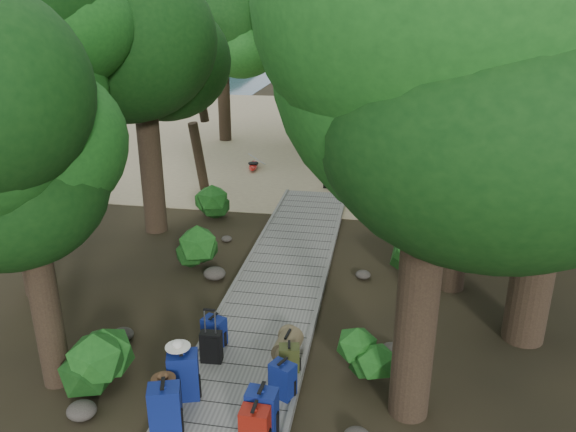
% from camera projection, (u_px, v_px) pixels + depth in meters
% --- Properties ---
extents(ground, '(120.00, 120.00, 0.00)m').
position_uv_depth(ground, '(274.00, 300.00, 11.90)').
color(ground, '#332A19').
rests_on(ground, ground).
extents(sand_beach, '(40.00, 22.00, 0.02)m').
position_uv_depth(sand_beach, '(341.00, 135.00, 26.61)').
color(sand_beach, tan).
rests_on(sand_beach, ground).
extents(distant_hill, '(32.00, 16.00, 12.00)m').
position_uv_depth(distant_hill, '(8.00, 59.00, 62.57)').
color(distant_hill, black).
rests_on(distant_hill, ground).
extents(boardwalk, '(2.00, 12.00, 0.12)m').
position_uv_depth(boardwalk, '(283.00, 276.00, 12.79)').
color(boardwalk, gray).
rests_on(boardwalk, ground).
extents(backpack_left_a, '(0.52, 0.44, 0.84)m').
position_uv_depth(backpack_left_a, '(165.00, 407.00, 7.95)').
color(backpack_left_a, navy).
rests_on(backpack_left_a, boardwalk).
extents(backpack_left_b, '(0.40, 0.32, 0.65)m').
position_uv_depth(backpack_left_b, '(168.00, 399.00, 8.25)').
color(backpack_left_b, black).
rests_on(backpack_left_b, boardwalk).
extents(backpack_left_c, '(0.55, 0.46, 0.87)m').
position_uv_depth(backpack_left_c, '(183.00, 373.00, 8.65)').
color(backpack_left_c, navy).
rests_on(backpack_left_c, boardwalk).
extents(backpack_left_d, '(0.46, 0.39, 0.60)m').
position_uv_depth(backpack_left_d, '(214.00, 330.00, 10.03)').
color(backpack_left_d, navy).
rests_on(backpack_left_d, boardwalk).
extents(backpack_right_a, '(0.40, 0.29, 0.71)m').
position_uv_depth(backpack_right_a, '(255.00, 427.00, 7.66)').
color(backpack_right_a, '#9A1D07').
rests_on(backpack_right_a, boardwalk).
extents(backpack_right_b, '(0.45, 0.33, 0.78)m').
position_uv_depth(backpack_right_b, '(262.00, 410.00, 7.94)').
color(backpack_right_b, navy).
rests_on(backpack_right_b, boardwalk).
extents(backpack_right_c, '(0.45, 0.40, 0.64)m').
position_uv_depth(backpack_right_c, '(283.00, 378.00, 8.72)').
color(backpack_right_c, navy).
rests_on(backpack_right_c, boardwalk).
extents(backpack_right_d, '(0.38, 0.30, 0.52)m').
position_uv_depth(backpack_right_d, '(289.00, 357.00, 9.33)').
color(backpack_right_d, '#39411A').
rests_on(backpack_right_d, boardwalk).
extents(duffel_right_khaki, '(0.48, 0.67, 0.41)m').
position_uv_depth(duffel_right_khaki, '(288.00, 345.00, 9.75)').
color(duffel_right_khaki, brown).
rests_on(duffel_right_khaki, boardwalk).
extents(suitcase_on_boardwalk, '(0.38, 0.23, 0.56)m').
position_uv_depth(suitcase_on_boardwalk, '(211.00, 347.00, 9.57)').
color(suitcase_on_boardwalk, black).
rests_on(suitcase_on_boardwalk, boardwalk).
extents(lone_suitcase_on_sand, '(0.40, 0.24, 0.62)m').
position_uv_depth(lone_suitcase_on_sand, '(329.00, 179.00, 18.92)').
color(lone_suitcase_on_sand, black).
rests_on(lone_suitcase_on_sand, sand_beach).
extents(hat_brown, '(0.36, 0.36, 0.11)m').
position_uv_depth(hat_brown, '(163.00, 376.00, 8.16)').
color(hat_brown, '#51351E').
rests_on(hat_brown, backpack_left_b).
extents(hat_white, '(0.39, 0.39, 0.13)m').
position_uv_depth(hat_white, '(178.00, 343.00, 8.53)').
color(hat_white, silver).
rests_on(hat_white, backpack_left_c).
extents(kayak, '(1.08, 2.88, 0.28)m').
position_uv_depth(kayak, '(253.00, 165.00, 21.19)').
color(kayak, '#B4150F').
rests_on(kayak, sand_beach).
extents(sun_lounger, '(1.26, 1.92, 0.59)m').
position_uv_depth(sun_lounger, '(401.00, 172.00, 19.70)').
color(sun_lounger, silver).
rests_on(sun_lounger, sand_beach).
extents(tree_right_a, '(5.20, 5.20, 8.66)m').
position_uv_depth(tree_right_a, '(433.00, 135.00, 7.12)').
color(tree_right_a, black).
rests_on(tree_right_a, ground).
extents(tree_right_b, '(6.00, 6.00, 10.72)m').
position_uv_depth(tree_right_b, '(573.00, 40.00, 8.64)').
color(tree_right_b, black).
rests_on(tree_right_b, ground).
extents(tree_right_c, '(4.62, 4.62, 7.99)m').
position_uv_depth(tree_right_c, '(471.00, 106.00, 11.00)').
color(tree_right_c, black).
rests_on(tree_right_c, ground).
extents(tree_right_d, '(6.27, 6.27, 11.49)m').
position_uv_depth(tree_right_d, '(547.00, 10.00, 12.40)').
color(tree_right_d, black).
rests_on(tree_right_d, ground).
extents(tree_right_e, '(4.67, 4.67, 8.41)m').
position_uv_depth(tree_right_e, '(464.00, 68.00, 15.60)').
color(tree_right_e, black).
rests_on(tree_right_e, ground).
extents(tree_right_f, '(5.58, 5.58, 9.96)m').
position_uv_depth(tree_right_f, '(546.00, 33.00, 17.92)').
color(tree_right_f, black).
rests_on(tree_right_f, ground).
extents(tree_left_a, '(3.83, 3.83, 6.38)m').
position_uv_depth(tree_left_a, '(27.00, 201.00, 8.21)').
color(tree_left_a, black).
rests_on(tree_left_a, ground).
extents(tree_left_b, '(4.65, 4.65, 8.38)m').
position_uv_depth(tree_left_b, '(6.00, 98.00, 10.73)').
color(tree_left_b, black).
rests_on(tree_left_b, ground).
extents(tree_left_c, '(4.91, 4.91, 8.54)m').
position_uv_depth(tree_left_c, '(143.00, 72.00, 14.02)').
color(tree_left_c, black).
rests_on(tree_left_c, ground).
extents(tree_back_a, '(4.78, 4.78, 8.27)m').
position_uv_depth(tree_back_a, '(303.00, 46.00, 23.98)').
color(tree_back_a, black).
rests_on(tree_back_a, ground).
extents(tree_back_b, '(5.81, 5.81, 10.37)m').
position_uv_depth(tree_back_b, '(377.00, 20.00, 24.44)').
color(tree_back_b, black).
rests_on(tree_back_b, ground).
extents(tree_back_c, '(4.49, 4.49, 8.08)m').
position_uv_depth(tree_back_c, '(452.00, 49.00, 23.94)').
color(tree_back_c, black).
rests_on(tree_back_c, ground).
extents(tree_back_d, '(4.71, 4.71, 7.85)m').
position_uv_depth(tree_back_d, '(222.00, 51.00, 24.24)').
color(tree_back_d, black).
rests_on(tree_back_d, ground).
extents(palm_right_a, '(3.90, 3.90, 6.65)m').
position_uv_depth(palm_right_a, '(433.00, 102.00, 15.48)').
color(palm_right_a, '#134413').
rests_on(palm_right_a, ground).
extents(palm_right_b, '(4.15, 4.15, 8.02)m').
position_uv_depth(palm_right_b, '(468.00, 61.00, 19.42)').
color(palm_right_b, '#134413').
rests_on(palm_right_b, ground).
extents(palm_right_c, '(4.81, 4.81, 7.65)m').
position_uv_depth(palm_right_c, '(403.00, 61.00, 21.22)').
color(palm_right_c, '#134413').
rests_on(palm_right_c, ground).
extents(palm_left_a, '(4.40, 4.40, 7.00)m').
position_uv_depth(palm_left_a, '(191.00, 84.00, 17.60)').
color(palm_left_a, '#134413').
rests_on(palm_left_a, ground).
extents(rock_left_a, '(0.46, 0.41, 0.25)m').
position_uv_depth(rock_left_a, '(82.00, 410.00, 8.49)').
color(rock_left_a, '#4C473F').
rests_on(rock_left_a, ground).
extents(rock_left_b, '(0.41, 0.37, 0.22)m').
position_uv_depth(rock_left_b, '(123.00, 334.00, 10.46)').
color(rock_left_b, '#4C473F').
rests_on(rock_left_b, ground).
extents(rock_left_c, '(0.51, 0.46, 0.28)m').
position_uv_depth(rock_left_c, '(215.00, 273.00, 12.75)').
color(rock_left_c, '#4C473F').
rests_on(rock_left_c, ground).
extents(rock_left_d, '(0.28, 0.25, 0.15)m').
position_uv_depth(rock_left_d, '(227.00, 239.00, 14.77)').
color(rock_left_d, '#4C473F').
rests_on(rock_left_d, ground).
extents(rock_right_b, '(0.41, 0.37, 0.23)m').
position_uv_depth(rock_right_b, '(392.00, 350.00, 9.98)').
color(rock_right_b, '#4C473F').
rests_on(rock_right_b, ground).
extents(rock_right_c, '(0.34, 0.31, 0.19)m').
position_uv_depth(rock_right_c, '(363.00, 274.00, 12.79)').
color(rock_right_c, '#4C473F').
rests_on(rock_right_c, ground).
extents(rock_right_d, '(0.52, 0.47, 0.29)m').
position_uv_depth(rock_right_d, '(405.00, 228.00, 15.31)').
color(rock_right_d, '#4C473F').
rests_on(rock_right_d, ground).
extents(shrub_left_a, '(1.08, 1.08, 0.97)m').
position_uv_depth(shrub_left_a, '(93.00, 360.00, 9.07)').
color(shrub_left_a, '#184E17').
rests_on(shrub_left_a, ground).
extents(shrub_left_b, '(1.02, 1.02, 0.92)m').
position_uv_depth(shrub_left_b, '(194.00, 251.00, 13.13)').
color(shrub_left_b, '#184E17').
rests_on(shrub_left_b, ground).
extents(shrub_left_c, '(1.03, 1.03, 0.92)m').
position_uv_depth(shrub_left_c, '(212.00, 201.00, 16.41)').
color(shrub_left_c, '#184E17').
rests_on(shrub_left_c, ground).
extents(shrub_right_a, '(0.89, 0.89, 0.80)m').
position_uv_depth(shrub_right_a, '(365.00, 359.00, 9.25)').
color(shrub_right_a, '#184E17').
rests_on(shrub_right_a, ground).
extents(shrub_right_b, '(1.19, 1.19, 1.07)m').
position_uv_depth(shrub_right_b, '(411.00, 256.00, 12.67)').
color(shrub_right_b, '#184E17').
rests_on(shrub_right_b, ground).
extents(shrub_right_c, '(0.83, 0.83, 0.74)m').
position_uv_depth(shrub_right_c, '(373.00, 200.00, 16.81)').
color(shrub_right_c, '#184E17').
rests_on(shrub_right_c, ground).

